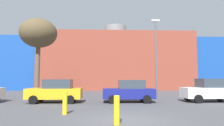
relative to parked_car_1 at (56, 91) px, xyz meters
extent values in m
plane|color=#47474C|center=(4.60, -6.72, -0.89)|extent=(200.00, 200.00, 0.00)
cube|color=brown|center=(5.93, 20.73, 3.91)|extent=(25.57, 11.09, 9.60)
cube|color=#19479E|center=(-10.36, 20.73, 3.49)|extent=(6.99, 9.98, 8.75)
cube|color=#19479E|center=(22.21, 20.73, 3.49)|extent=(6.99, 9.98, 8.75)
cylinder|color=slate|center=(5.93, 20.73, 9.71)|extent=(4.00, 4.00, 2.00)
cube|color=gold|center=(-0.07, 0.00, -0.18)|extent=(4.14, 1.77, 0.79)
cube|color=#333D47|center=(0.18, 0.00, 0.56)|extent=(2.07, 1.58, 0.69)
cylinder|color=black|center=(-1.40, -0.91, -0.58)|extent=(0.63, 0.22, 0.63)
cylinder|color=black|center=(-1.40, 0.91, -0.58)|extent=(0.63, 0.22, 0.63)
cylinder|color=black|center=(1.26, -0.91, -0.58)|extent=(0.63, 0.22, 0.63)
cylinder|color=black|center=(1.26, 0.91, -0.58)|extent=(0.63, 0.22, 0.63)
cube|color=navy|center=(5.67, 0.00, -0.20)|extent=(4.03, 1.73, 0.77)
cube|color=#333D47|center=(5.91, 0.00, 0.52)|extent=(2.01, 1.54, 0.67)
cylinder|color=black|center=(4.37, -0.88, -0.58)|extent=(0.61, 0.21, 0.61)
cylinder|color=black|center=(4.37, 0.88, -0.58)|extent=(0.61, 0.21, 0.61)
cylinder|color=black|center=(6.96, -0.88, -0.58)|extent=(0.61, 0.21, 0.61)
cylinder|color=black|center=(6.96, 0.88, -0.58)|extent=(0.61, 0.21, 0.61)
cube|color=white|center=(12.22, 0.00, -0.16)|extent=(4.27, 1.83, 0.81)
cube|color=#333D47|center=(12.47, 0.00, 0.60)|extent=(2.13, 1.63, 0.71)
cylinder|color=black|center=(10.85, -0.93, -0.57)|extent=(0.65, 0.22, 0.65)
cylinder|color=black|center=(10.85, 0.93, -0.57)|extent=(0.65, 0.22, 0.65)
cylinder|color=black|center=(13.59, 0.93, -0.57)|extent=(0.65, 0.22, 0.65)
cylinder|color=brown|center=(-3.50, 6.25, 2.00)|extent=(0.49, 0.49, 5.78)
ellipsoid|color=brown|center=(-3.50, 6.25, 6.00)|extent=(4.02, 4.02, 3.22)
cylinder|color=yellow|center=(4.24, -7.60, -0.31)|extent=(0.24, 0.24, 1.16)
cylinder|color=yellow|center=(1.69, -5.17, -0.30)|extent=(0.24, 0.24, 1.18)
cylinder|color=#59595E|center=(8.61, 2.51, 2.70)|extent=(0.16, 0.16, 7.19)
cube|color=#B2B2B2|center=(8.61, 2.51, 6.45)|extent=(0.80, 0.24, 0.20)
camera|label=1|loc=(3.69, -15.72, 0.95)|focal=31.85mm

